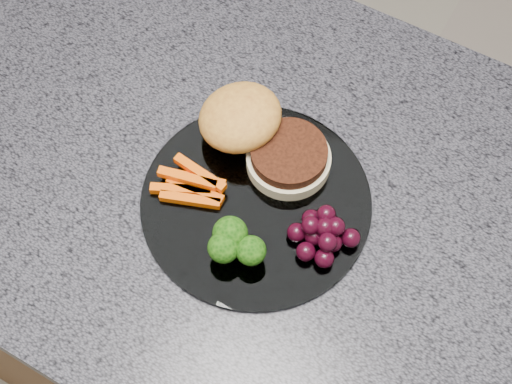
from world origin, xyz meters
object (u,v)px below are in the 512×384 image
Objects in this scene: burger at (257,133)px; grape_bunch at (323,234)px; plate at (256,202)px; island_cabinet at (245,305)px.

burger is 0.14m from grape_bunch.
island_cabinet is at bearing 143.84° from plate.
island_cabinet is 0.51m from grape_bunch.
plate is (0.04, -0.03, 0.47)m from island_cabinet.
grape_bunch reaches higher than plate.
burger is at bearing 149.29° from grape_bunch.
plate is at bearing -36.16° from island_cabinet.
burger is at bearing 118.76° from plate.
burger is at bearing 87.82° from island_cabinet.
plate reaches higher than island_cabinet.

